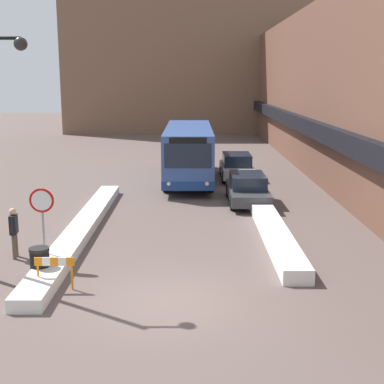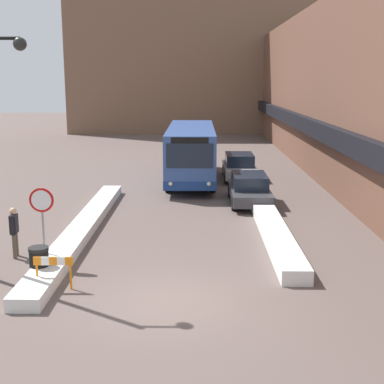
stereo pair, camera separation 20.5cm
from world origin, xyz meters
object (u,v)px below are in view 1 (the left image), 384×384
at_px(city_bus, 189,152).
at_px(trash_bin, 40,263).
at_px(construction_barricade, 55,267).
at_px(parked_car_front, 248,189).
at_px(stop_sign, 43,210).
at_px(parked_car_middle, 237,166).
at_px(pedestrian, 14,228).

distance_m(city_bus, trash_bin, 16.05).
relative_size(trash_bin, construction_barricade, 0.86).
height_order(city_bus, construction_barricade, city_bus).
height_order(parked_car_front, construction_barricade, parked_car_front).
xyz_separation_m(city_bus, stop_sign, (-4.43, -14.24, 0.11)).
bearing_deg(parked_car_middle, stop_sign, -115.92).
relative_size(parked_car_front, parked_car_middle, 1.02).
xyz_separation_m(city_bus, construction_barricade, (-3.60, -16.25, -1.02)).
height_order(parked_car_front, pedestrian, pedestrian).
distance_m(trash_bin, construction_barricade, 1.06).
relative_size(pedestrian, trash_bin, 1.76).
bearing_deg(stop_sign, construction_barricade, -67.61).
bearing_deg(construction_barricade, pedestrian, 126.28).
distance_m(parked_car_front, construction_barricade, 12.37).
distance_m(city_bus, parked_car_front, 6.40).
bearing_deg(parked_car_middle, parked_car_front, -90.00).
xyz_separation_m(parked_car_middle, construction_barricade, (-6.41, -16.90, -0.06)).
xyz_separation_m(city_bus, parked_car_middle, (2.81, 0.64, -0.95)).
relative_size(parked_car_front, construction_barricade, 4.01).
relative_size(pedestrian, construction_barricade, 1.52).
bearing_deg(city_bus, parked_car_front, -63.64).
distance_m(city_bus, construction_barricade, 16.68).
distance_m(parked_car_front, pedestrian, 11.52).
distance_m(stop_sign, construction_barricade, 2.45).
bearing_deg(pedestrian, trash_bin, 29.07).
bearing_deg(stop_sign, parked_car_front, 49.84).
relative_size(city_bus, pedestrian, 6.17).
bearing_deg(construction_barricade, parked_car_middle, 69.24).
relative_size(parked_car_middle, construction_barricade, 3.93).
distance_m(parked_car_front, trash_bin, 12.05).
bearing_deg(city_bus, stop_sign, -107.26).
bearing_deg(construction_barricade, trash_bin, 128.17).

